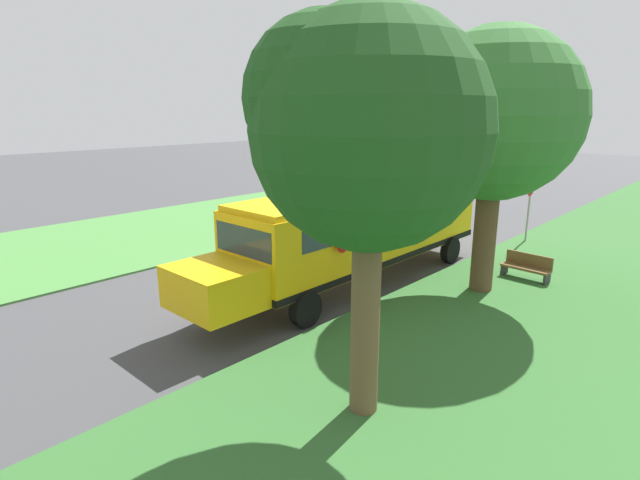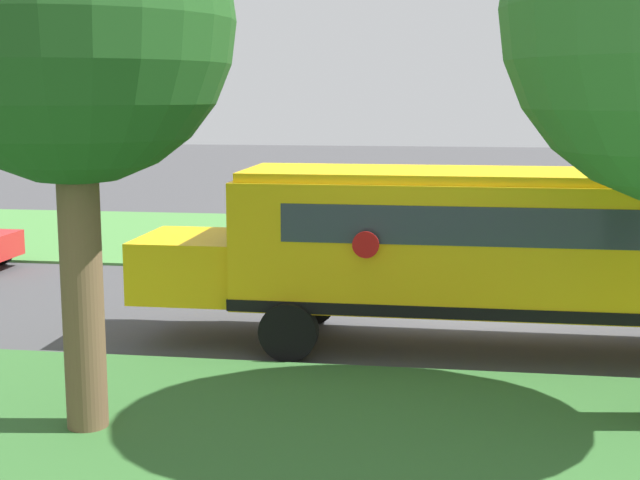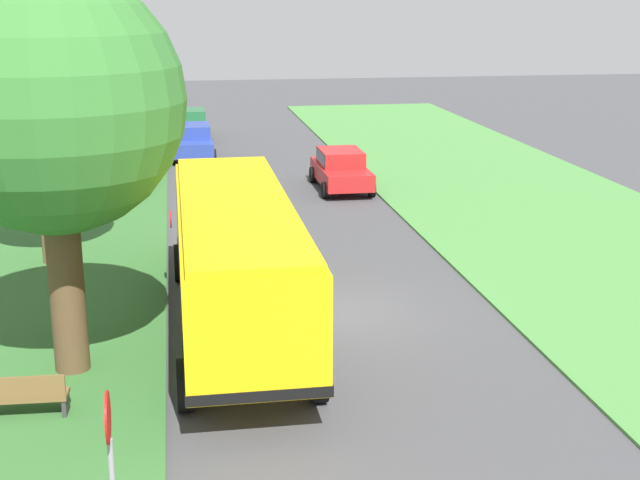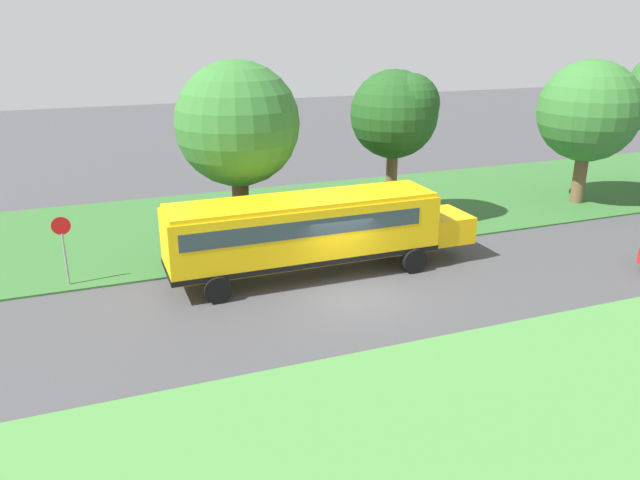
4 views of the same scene
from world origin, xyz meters
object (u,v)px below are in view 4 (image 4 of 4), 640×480
at_px(oak_tree_roadside_mid, 397,113).
at_px(oak_tree_far_end, 588,111).
at_px(oak_tree_beside_bus, 238,124).
at_px(stop_sign, 63,243).
at_px(school_bus, 310,229).
at_px(park_bench, 192,242).

distance_m(oak_tree_roadside_mid, oak_tree_far_end, 11.16).
xyz_separation_m(oak_tree_beside_bus, oak_tree_far_end, (-1.07, 19.07, -0.52)).
relative_size(oak_tree_roadside_mid, oak_tree_far_end, 0.97).
bearing_deg(stop_sign, oak_tree_beside_bus, 99.57).
bearing_deg(oak_tree_beside_bus, school_bus, 28.32).
bearing_deg(oak_tree_far_end, school_bus, -75.41).
relative_size(oak_tree_beside_bus, stop_sign, 2.95).
bearing_deg(school_bus, oak_tree_roadside_mid, 127.72).
relative_size(oak_tree_roadside_mid, park_bench, 4.58).
bearing_deg(school_bus, oak_tree_far_end, 104.59).
bearing_deg(park_bench, oak_tree_roadside_mid, 93.04).
distance_m(oak_tree_beside_bus, park_bench, 5.52).
height_order(oak_tree_far_end, stop_sign, oak_tree_far_end).
height_order(oak_tree_roadside_mid, stop_sign, oak_tree_roadside_mid).
distance_m(oak_tree_roadside_mid, park_bench, 11.17).
height_order(school_bus, oak_tree_beside_bus, oak_tree_beside_bus).
xyz_separation_m(oak_tree_far_end, stop_sign, (2.26, -26.15, -3.28)).
distance_m(oak_tree_beside_bus, oak_tree_far_end, 19.11).
height_order(oak_tree_beside_bus, oak_tree_far_end, oak_tree_beside_bus).
bearing_deg(oak_tree_roadside_mid, oak_tree_beside_bus, -80.77).
xyz_separation_m(oak_tree_roadside_mid, oak_tree_far_end, (0.22, 11.15, -0.43)).
bearing_deg(oak_tree_roadside_mid, park_bench, -86.96).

